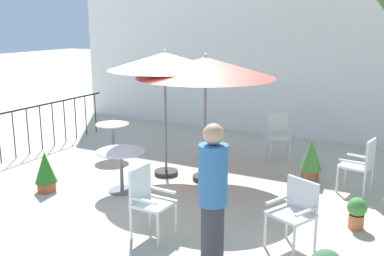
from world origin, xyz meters
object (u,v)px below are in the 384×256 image
at_px(patio_umbrella_1, 206,68).
at_px(patio_chair_0, 278,132).
at_px(potted_plant_4, 357,212).
at_px(patio_chair_3, 361,162).
at_px(patio_chair_2, 148,197).
at_px(standing_person, 213,199).
at_px(cafe_table_0, 113,134).
at_px(patio_chair_1, 295,208).
at_px(potted_plant_3, 311,160).
at_px(patio_umbrella_0, 165,63).
at_px(cafe_table_1, 121,163).
at_px(potted_plant_0, 46,171).

height_order(patio_umbrella_1, patio_chair_0, patio_umbrella_1).
xyz_separation_m(patio_umbrella_1, patio_chair_0, (0.72, 2.05, -1.50)).
bearing_deg(potted_plant_4, patio_chair_3, 96.38).
xyz_separation_m(patio_umbrella_1, patio_chair_3, (2.57, 0.62, -1.48)).
distance_m(patio_chair_2, standing_person, 1.32).
height_order(patio_umbrella_1, cafe_table_0, patio_umbrella_1).
distance_m(patio_chair_1, potted_plant_3, 2.52).
relative_size(patio_chair_3, potted_plant_3, 1.21).
distance_m(patio_umbrella_0, cafe_table_1, 1.93).
height_order(patio_umbrella_0, standing_person, patio_umbrella_0).
xyz_separation_m(patio_chair_1, standing_person, (-0.65, -1.06, 0.39)).
distance_m(patio_chair_0, potted_plant_0, 4.75).
distance_m(cafe_table_0, potted_plant_3, 4.08).
height_order(patio_chair_1, patio_chair_3, patio_chair_3).
distance_m(patio_umbrella_0, cafe_table_0, 2.30).
bearing_deg(cafe_table_1, potted_plant_4, 5.78).
bearing_deg(potted_plant_3, potted_plant_0, -146.63).
xyz_separation_m(cafe_table_0, patio_chair_3, (4.92, 0.24, 0.04)).
xyz_separation_m(patio_umbrella_1, standing_person, (1.46, -2.78, -1.10)).
bearing_deg(potted_plant_0, patio_umbrella_0, 51.14).
distance_m(patio_chair_2, potted_plant_0, 2.47).
relative_size(patio_chair_3, standing_person, 0.53).
bearing_deg(patio_chair_1, cafe_table_0, 154.67).
height_order(patio_umbrella_0, patio_umbrella_1, patio_umbrella_0).
distance_m(patio_chair_3, potted_plant_0, 5.26).
relative_size(patio_umbrella_0, potted_plant_4, 5.21).
xyz_separation_m(patio_umbrella_1, patio_chair_2, (0.29, -2.30, -1.47)).
bearing_deg(potted_plant_0, cafe_table_1, 27.71).
relative_size(patio_chair_0, standing_person, 0.52).
xyz_separation_m(patio_umbrella_1, potted_plant_0, (-2.11, -1.76, -1.66)).
xyz_separation_m(cafe_table_0, patio_chair_0, (3.07, 1.67, 0.03)).
bearing_deg(potted_plant_3, patio_chair_2, -114.90).
height_order(patio_chair_0, potted_plant_3, patio_chair_0).
bearing_deg(patio_chair_2, potted_plant_4, 31.82).
bearing_deg(patio_chair_2, potted_plant_3, 65.10).
xyz_separation_m(patio_umbrella_0, patio_chair_2, (1.06, -2.22, -1.55)).
bearing_deg(patio_umbrella_1, patio_chair_1, -39.34).
relative_size(patio_chair_1, standing_person, 0.50).
relative_size(patio_chair_2, standing_person, 0.54).
xyz_separation_m(cafe_table_1, patio_chair_0, (1.70, 3.22, 0.02)).
bearing_deg(patio_chair_1, potted_plant_4, 56.51).
relative_size(patio_umbrella_1, patio_chair_0, 2.64).
height_order(patio_umbrella_1, patio_chair_2, patio_umbrella_1).
bearing_deg(cafe_table_1, patio_chair_3, 26.67).
distance_m(cafe_table_0, patio_chair_2, 3.77).
height_order(cafe_table_0, cafe_table_1, cafe_table_0).
xyz_separation_m(patio_chair_3, potted_plant_3, (-0.86, 0.14, -0.11)).
height_order(cafe_table_1, potted_plant_3, potted_plant_3).
height_order(potted_plant_3, potted_plant_4, potted_plant_3).
xyz_separation_m(cafe_table_0, standing_person, (3.81, -3.17, 0.42)).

